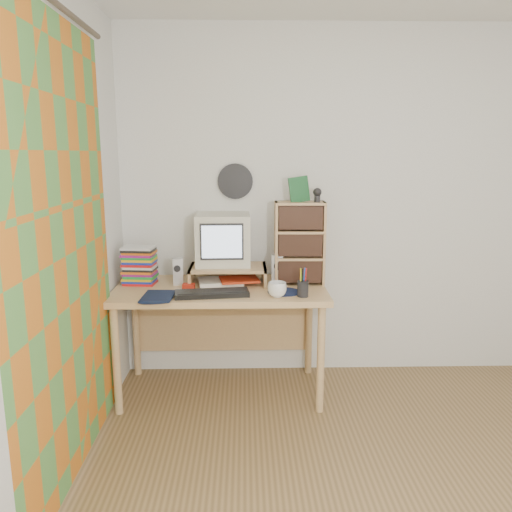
{
  "coord_description": "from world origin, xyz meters",
  "views": [
    {
      "loc": [
        -0.87,
        -1.84,
        1.63
      ],
      "look_at": [
        -0.79,
        1.33,
        0.97
      ],
      "focal_mm": 35.0,
      "sensor_mm": 36.0,
      "label": 1
    }
  ],
  "objects_px": {
    "desk": "(221,304)",
    "crt_monitor": "(223,240)",
    "cd_rack": "(300,243)",
    "diary": "(143,295)",
    "mug": "(277,290)",
    "dvd_stack": "(140,263)",
    "keyboard": "(212,293)"
  },
  "relations": [
    {
      "from": "desk",
      "to": "crt_monitor",
      "type": "bearing_deg",
      "value": 80.62
    },
    {
      "from": "cd_rack",
      "to": "diary",
      "type": "relative_size",
      "value": 2.43
    },
    {
      "from": "cd_rack",
      "to": "diary",
      "type": "height_order",
      "value": "cd_rack"
    },
    {
      "from": "mug",
      "to": "diary",
      "type": "distance_m",
      "value": 0.83
    },
    {
      "from": "desk",
      "to": "dvd_stack",
      "type": "height_order",
      "value": "dvd_stack"
    },
    {
      "from": "keyboard",
      "to": "diary",
      "type": "height_order",
      "value": "diary"
    },
    {
      "from": "keyboard",
      "to": "mug",
      "type": "height_order",
      "value": "mug"
    },
    {
      "from": "crt_monitor",
      "to": "mug",
      "type": "distance_m",
      "value": 0.58
    },
    {
      "from": "mug",
      "to": "diary",
      "type": "xyz_separation_m",
      "value": [
        -0.83,
        -0.02,
        -0.02
      ]
    },
    {
      "from": "cd_rack",
      "to": "keyboard",
      "type": "bearing_deg",
      "value": -150.76
    },
    {
      "from": "dvd_stack",
      "to": "diary",
      "type": "xyz_separation_m",
      "value": [
        0.08,
        -0.35,
        -0.12
      ]
    },
    {
      "from": "keyboard",
      "to": "crt_monitor",
      "type": "bearing_deg",
      "value": 74.14
    },
    {
      "from": "dvd_stack",
      "to": "mug",
      "type": "relative_size",
      "value": 2.49
    },
    {
      "from": "diary",
      "to": "crt_monitor",
      "type": "bearing_deg",
      "value": 42.49
    },
    {
      "from": "crt_monitor",
      "to": "keyboard",
      "type": "xyz_separation_m",
      "value": [
        -0.06,
        -0.36,
        -0.28
      ]
    },
    {
      "from": "keyboard",
      "to": "cd_rack",
      "type": "bearing_deg",
      "value": 20.71
    },
    {
      "from": "diary",
      "to": "mug",
      "type": "bearing_deg",
      "value": 3.39
    },
    {
      "from": "mug",
      "to": "cd_rack",
      "type": "bearing_deg",
      "value": 62.83
    },
    {
      "from": "dvd_stack",
      "to": "desk",
      "type": "bearing_deg",
      "value": 2.77
    },
    {
      "from": "keyboard",
      "to": "diary",
      "type": "xyz_separation_m",
      "value": [
        -0.42,
        -0.05,
        0.01
      ]
    },
    {
      "from": "crt_monitor",
      "to": "mug",
      "type": "height_order",
      "value": "crt_monitor"
    },
    {
      "from": "crt_monitor",
      "to": "cd_rack",
      "type": "distance_m",
      "value": 0.53
    },
    {
      "from": "desk",
      "to": "crt_monitor",
      "type": "distance_m",
      "value": 0.44
    },
    {
      "from": "mug",
      "to": "diary",
      "type": "relative_size",
      "value": 0.51
    },
    {
      "from": "crt_monitor",
      "to": "mug",
      "type": "xyz_separation_m",
      "value": [
        0.35,
        -0.39,
        -0.25
      ]
    },
    {
      "from": "crt_monitor",
      "to": "dvd_stack",
      "type": "relative_size",
      "value": 1.25
    },
    {
      "from": "crt_monitor",
      "to": "mug",
      "type": "bearing_deg",
      "value": -49.59
    },
    {
      "from": "dvd_stack",
      "to": "diary",
      "type": "relative_size",
      "value": 1.28
    },
    {
      "from": "cd_rack",
      "to": "mug",
      "type": "bearing_deg",
      "value": -115.6
    },
    {
      "from": "desk",
      "to": "keyboard",
      "type": "bearing_deg",
      "value": -98.74
    },
    {
      "from": "diary",
      "to": "desk",
      "type": "bearing_deg",
      "value": 36.67
    },
    {
      "from": "keyboard",
      "to": "dvd_stack",
      "type": "xyz_separation_m",
      "value": [
        -0.51,
        0.3,
        0.13
      ]
    }
  ]
}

